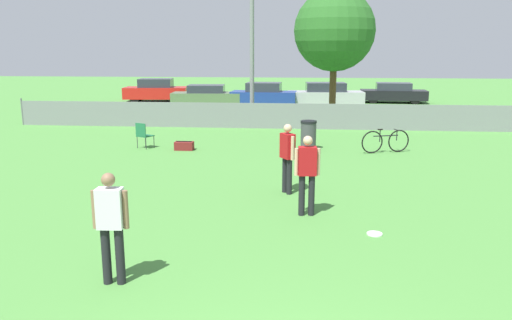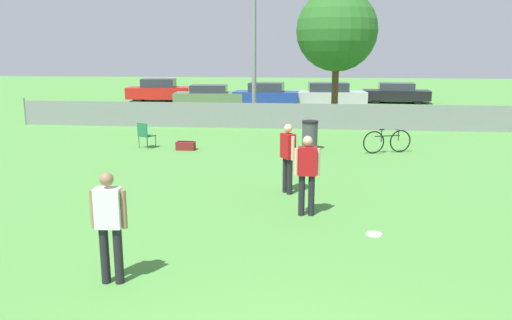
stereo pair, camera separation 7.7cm
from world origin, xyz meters
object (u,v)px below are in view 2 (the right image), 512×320
(player_thrower_red, at_px, (307,171))
(bicycle_sideline, at_px, (387,141))
(parked_car_olive, at_px, (209,95))
(player_defender_red, at_px, (288,154))
(parked_car_blue, at_px, (266,95))
(player_receiver_white, at_px, (109,221))
(parked_car_silver, at_px, (328,95))
(trash_bin, at_px, (310,135))
(light_pole, at_px, (254,2))
(frisbee_disc, at_px, (374,234))
(tree_near_pole, at_px, (337,31))
(gear_bag_sideline, at_px, (186,146))
(parked_car_red, at_px, (159,90))
(parked_car_dark, at_px, (396,93))
(folding_chair_sideline, at_px, (145,134))

(player_thrower_red, height_order, bicycle_sideline, player_thrower_red)
(parked_car_olive, bearing_deg, player_defender_red, -77.61)
(parked_car_olive, height_order, parked_car_blue, parked_car_blue)
(parked_car_blue, bearing_deg, player_defender_red, -80.59)
(player_defender_red, relative_size, parked_car_olive, 0.39)
(player_receiver_white, bearing_deg, parked_car_silver, 76.93)
(trash_bin, bearing_deg, light_pole, 112.41)
(frisbee_disc, height_order, bicycle_sideline, bicycle_sideline)
(tree_near_pole, xyz_separation_m, parked_car_blue, (-3.78, 6.09, -3.52))
(gear_bag_sideline, height_order, parked_car_blue, parked_car_blue)
(gear_bag_sideline, bearing_deg, parked_car_blue, 83.41)
(tree_near_pole, relative_size, bicycle_sideline, 3.75)
(light_pole, distance_m, frisbee_disc, 15.72)
(bicycle_sideline, bearing_deg, player_receiver_white, -136.89)
(player_defender_red, relative_size, player_thrower_red, 1.00)
(frisbee_disc, distance_m, parked_car_red, 26.20)
(light_pole, xyz_separation_m, tree_near_pole, (3.76, 1.01, -1.21))
(light_pole, bearing_deg, player_defender_red, -80.03)
(bicycle_sideline, xyz_separation_m, gear_bag_sideline, (-6.75, -0.18, -0.25))
(tree_near_pole, relative_size, gear_bag_sideline, 9.76)
(gear_bag_sideline, relative_size, parked_car_silver, 0.14)
(bicycle_sideline, xyz_separation_m, parked_car_olive, (-8.66, 13.59, 0.24))
(trash_bin, bearing_deg, frisbee_disc, -81.65)
(player_defender_red, relative_size, player_receiver_white, 1.00)
(trash_bin, relative_size, parked_car_red, 0.23)
(tree_near_pole, relative_size, frisbee_disc, 21.26)
(bicycle_sideline, bearing_deg, parked_car_blue, 91.93)
(trash_bin, xyz_separation_m, parked_car_dark, (5.56, 16.29, 0.13))
(player_thrower_red, height_order, gear_bag_sideline, player_thrower_red)
(light_pole, relative_size, parked_car_blue, 2.33)
(player_defender_red, relative_size, frisbee_disc, 5.75)
(parked_car_blue, distance_m, parked_car_dark, 8.68)
(player_thrower_red, xyz_separation_m, frisbee_disc, (1.25, -1.00, -0.93))
(tree_near_pole, xyz_separation_m, folding_chair_sideline, (-6.84, -7.60, -3.71))
(player_thrower_red, height_order, folding_chair_sideline, player_thrower_red)
(tree_near_pole, bearing_deg, parked_car_silver, 90.59)
(folding_chair_sideline, bearing_deg, player_thrower_red, 155.50)
(player_receiver_white, relative_size, parked_car_red, 0.39)
(gear_bag_sideline, height_order, parked_car_olive, parked_car_olive)
(frisbee_disc, bearing_deg, player_defender_red, 123.41)
(player_thrower_red, xyz_separation_m, trash_bin, (0.08, 7.01, -0.44))
(frisbee_disc, relative_size, parked_car_silver, 0.06)
(player_thrower_red, distance_m, parked_car_olive, 21.18)
(tree_near_pole, bearing_deg, player_defender_red, -97.65)
(folding_chair_sideline, height_order, parked_car_red, parked_car_red)
(parked_car_olive, distance_m, parked_car_blue, 3.51)
(player_defender_red, height_order, folding_chair_sideline, player_defender_red)
(parked_car_silver, bearing_deg, bicycle_sideline, -88.36)
(frisbee_disc, distance_m, parked_car_olive, 22.52)
(player_receiver_white, bearing_deg, tree_near_pole, 73.38)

